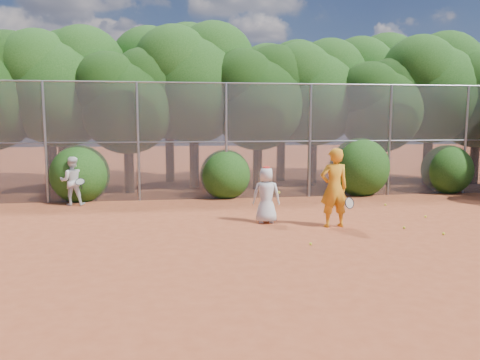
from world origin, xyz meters
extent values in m
plane|color=#994122|center=(0.00, 0.00, 0.00)|extent=(80.00, 80.00, 0.00)
cylinder|color=gray|center=(-7.00, 6.00, 2.00)|extent=(0.09, 0.09, 4.00)
cylinder|color=gray|center=(-4.00, 6.00, 2.00)|extent=(0.09, 0.09, 4.00)
cylinder|color=gray|center=(-1.00, 6.00, 2.00)|extent=(0.09, 0.09, 4.00)
cylinder|color=gray|center=(2.00, 6.00, 2.00)|extent=(0.09, 0.09, 4.00)
cylinder|color=gray|center=(5.00, 6.00, 2.00)|extent=(0.09, 0.09, 4.00)
cylinder|color=gray|center=(8.00, 6.00, 2.00)|extent=(0.09, 0.09, 4.00)
cylinder|color=gray|center=(0.00, 6.00, 4.00)|extent=(20.00, 0.05, 0.05)
cylinder|color=gray|center=(0.00, 6.00, 2.00)|extent=(20.00, 0.04, 0.04)
cube|color=slate|center=(0.00, 6.00, 2.00)|extent=(20.00, 0.02, 4.00)
sphere|color=black|center=(-8.74, 8.38, 4.47)|extent=(3.05, 3.05, 3.05)
cylinder|color=black|center=(-7.00, 8.50, 1.26)|extent=(0.38, 0.38, 2.52)
sphere|color=#184110|center=(-7.00, 8.50, 3.73)|extent=(4.03, 4.03, 4.03)
sphere|color=#184110|center=(-6.19, 8.90, 4.74)|extent=(3.23, 3.23, 3.23)
sphere|color=#184110|center=(-7.71, 8.20, 4.54)|extent=(3.02, 3.02, 3.02)
cylinder|color=black|center=(-4.50, 7.80, 1.08)|extent=(0.36, 0.36, 2.17)
sphere|color=black|center=(-4.50, 7.80, 3.21)|extent=(3.47, 3.47, 3.47)
sphere|color=black|center=(-3.81, 8.15, 4.08)|extent=(2.78, 2.78, 2.78)
sphere|color=black|center=(-5.11, 7.54, 3.91)|extent=(2.60, 2.60, 2.60)
cylinder|color=black|center=(-2.00, 8.80, 1.33)|extent=(0.39, 0.39, 2.66)
sphere|color=#184110|center=(-2.00, 8.80, 3.94)|extent=(4.26, 4.26, 4.26)
sphere|color=#184110|center=(-1.15, 9.23, 5.00)|extent=(3.40, 3.40, 3.40)
sphere|color=#184110|center=(-2.74, 8.48, 4.79)|extent=(3.19, 3.19, 3.19)
cylinder|color=black|center=(0.50, 8.20, 1.14)|extent=(0.37, 0.37, 2.27)
sphere|color=black|center=(0.50, 8.20, 3.37)|extent=(3.64, 3.64, 3.64)
sphere|color=black|center=(1.23, 8.56, 4.28)|extent=(2.91, 2.91, 2.91)
sphere|color=black|center=(-0.14, 7.93, 4.10)|extent=(2.73, 2.73, 2.73)
cylinder|color=black|center=(3.00, 9.00, 1.22)|extent=(0.38, 0.38, 2.45)
sphere|color=#184110|center=(3.00, 9.00, 3.63)|extent=(3.92, 3.92, 3.92)
sphere|color=#184110|center=(3.78, 9.39, 4.61)|extent=(3.14, 3.14, 3.14)
sphere|color=#184110|center=(2.31, 8.71, 4.41)|extent=(2.94, 2.94, 2.94)
cylinder|color=black|center=(5.50, 8.00, 1.05)|extent=(0.36, 0.36, 2.10)
sphere|color=black|center=(5.50, 8.00, 3.11)|extent=(3.36, 3.36, 3.36)
sphere|color=black|center=(6.17, 8.34, 3.95)|extent=(2.69, 2.69, 2.69)
sphere|color=black|center=(4.91, 7.75, 3.78)|extent=(2.52, 2.52, 2.52)
cylinder|color=black|center=(8.00, 8.60, 1.29)|extent=(0.39, 0.39, 2.59)
sphere|color=#184110|center=(8.00, 8.60, 3.83)|extent=(4.14, 4.14, 4.14)
sphere|color=#184110|center=(8.83, 9.01, 4.87)|extent=(3.32, 3.32, 3.32)
sphere|color=#184110|center=(7.27, 8.29, 4.66)|extent=(3.11, 3.11, 3.11)
cylinder|color=black|center=(10.00, 8.30, 1.15)|extent=(0.37, 0.37, 2.31)
sphere|color=black|center=(10.00, 8.30, 3.42)|extent=(3.70, 3.70, 3.70)
sphere|color=black|center=(9.35, 8.02, 4.16)|extent=(2.77, 2.77, 2.77)
cylinder|color=black|center=(-8.00, 10.80, 1.31)|extent=(0.39, 0.39, 2.62)
sphere|color=#184110|center=(-8.00, 10.80, 3.88)|extent=(4.20, 4.20, 4.20)
sphere|color=#184110|center=(-7.16, 11.22, 4.94)|extent=(3.36, 3.36, 3.36)
sphere|color=#184110|center=(-8.73, 10.49, 4.72)|extent=(3.15, 3.15, 3.15)
cylinder|color=black|center=(-3.00, 11.00, 1.40)|extent=(0.40, 0.40, 2.80)
sphere|color=#184110|center=(-3.00, 11.00, 4.14)|extent=(4.48, 4.48, 4.48)
sphere|color=#184110|center=(-2.10, 11.45, 5.26)|extent=(3.58, 3.58, 3.58)
sphere|color=#184110|center=(-3.78, 10.66, 5.04)|extent=(3.36, 3.36, 3.36)
cylinder|color=black|center=(2.00, 10.60, 1.26)|extent=(0.38, 0.38, 2.52)
sphere|color=#184110|center=(2.00, 10.60, 3.73)|extent=(4.03, 4.03, 4.03)
sphere|color=#184110|center=(2.81, 11.00, 4.74)|extent=(3.23, 3.23, 3.23)
sphere|color=#184110|center=(1.29, 10.30, 4.54)|extent=(3.02, 3.02, 3.02)
cylinder|color=black|center=(6.50, 11.20, 1.36)|extent=(0.40, 0.40, 2.73)
sphere|color=#184110|center=(6.50, 11.20, 4.04)|extent=(4.37, 4.37, 4.37)
sphere|color=#184110|center=(7.37, 11.64, 5.13)|extent=(3.49, 3.49, 3.49)
sphere|color=#184110|center=(5.74, 10.87, 4.91)|extent=(3.28, 3.28, 3.28)
sphere|color=#184110|center=(-6.00, 6.30, 1.00)|extent=(2.00, 2.00, 2.00)
sphere|color=#184110|center=(-1.00, 6.30, 0.90)|extent=(1.80, 1.80, 1.80)
sphere|color=#184110|center=(4.00, 6.30, 1.10)|extent=(2.20, 2.20, 2.20)
sphere|color=#184110|center=(7.50, 6.30, 0.95)|extent=(1.90, 1.90, 1.90)
imported|color=orange|center=(1.26, 1.24, 1.02)|extent=(0.77, 0.52, 2.04)
torus|color=black|center=(1.61, 1.04, 0.65)|extent=(0.31, 0.19, 0.30)
cylinder|color=black|center=(1.53, 1.24, 0.60)|extent=(0.13, 0.27, 0.09)
imported|color=silver|center=(-0.37, 1.95, 0.75)|extent=(0.80, 0.58, 1.51)
ellipsoid|color=red|center=(-0.37, 1.95, 1.47)|extent=(0.22, 0.22, 0.13)
sphere|color=yellow|center=(-0.07, 1.75, 0.85)|extent=(0.07, 0.07, 0.07)
imported|color=silver|center=(-6.08, 5.40, 0.79)|extent=(0.80, 0.64, 1.58)
torus|color=black|center=(-5.78, 5.10, 0.80)|extent=(0.31, 0.25, 0.22)
cylinder|color=black|center=(-5.77, 5.25, 0.64)|extent=(0.04, 0.21, 0.23)
sphere|color=yellow|center=(3.60, 0.02, 0.03)|extent=(0.07, 0.07, 0.07)
sphere|color=yellow|center=(4.22, 1.95, 0.03)|extent=(0.07, 0.07, 0.07)
sphere|color=yellow|center=(2.97, 0.75, 0.03)|extent=(0.07, 0.07, 0.07)
sphere|color=yellow|center=(0.16, -0.44, 0.03)|extent=(0.07, 0.07, 0.07)
sphere|color=yellow|center=(3.93, 3.89, 0.03)|extent=(0.07, 0.07, 0.07)
camera|label=1|loc=(-2.76, -10.17, 2.74)|focal=35.00mm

